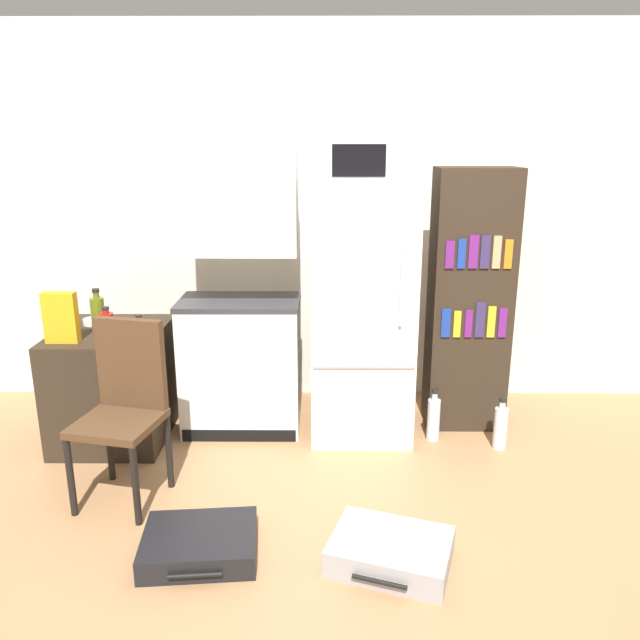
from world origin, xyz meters
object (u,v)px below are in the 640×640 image
Objects in this scene: bookshelf at (469,302)px; chair at (125,397)px; microwave at (365,159)px; kitchen_hutch at (239,306)px; bowl at (94,321)px; suitcase_small_flat at (200,544)px; bottle_amber_beer at (140,329)px; side_table at (114,384)px; refrigerator at (362,313)px; cereal_box at (61,318)px; water_bottle_front at (501,427)px; suitcase_large_flat at (391,551)px; bottle_ketchup_red at (107,324)px; water_bottle_middle at (434,418)px; bottle_olive_oil at (98,313)px.

chair is at bearing -155.91° from bookshelf.
kitchen_hutch is at bearing 175.57° from microwave.
bowl is 0.24× the size of suitcase_small_flat.
bottle_amber_beer reaches higher than bowl.
side_table is 0.41× the size of kitchen_hutch.
kitchen_hutch is at bearing 175.67° from refrigerator.
cereal_box is 0.88× the size of water_bottle_front.
bottle_amber_beer is at bearing -168.91° from bookshelf.
chair is at bearing -121.69° from kitchen_hutch.
suitcase_large_flat is (1.83, -1.04, -0.81)m from cereal_box.
cereal_box reaches higher than bottle_ketchup_red.
kitchen_hutch is 1.00m from chair.
bottle_amber_beer reaches higher than side_table.
kitchen_hutch is 0.94m from bowl.
chair is at bearing 174.34° from suitcase_large_flat.
bottle_olive_oil is at bearing 179.04° from water_bottle_middle.
cereal_box is (-1.77, -0.33, -0.88)m from microwave.
side_table is 0.48m from bottle_olive_oil.
bottle_amber_beer is at bearing -179.37° from water_bottle_front.
bookshelf is at bearing 10.51° from cereal_box.
microwave is (0.78, -0.06, 0.91)m from kitchen_hutch.
bottle_amber_beer is 0.83× the size of bottle_ketchup_red.
bottle_olive_oil is 0.80m from chair.
side_table is at bearing -176.95° from microwave.
microwave reaches higher than bottle_ketchup_red.
kitchen_hutch reaches higher than side_table.
kitchen_hutch reaches higher than water_bottle_front.
bottle_olive_oil reaches higher than bottle_amber_beer.
bottle_olive_oil is 0.89× the size of cereal_box.
refrigerator is (0.78, -0.06, -0.03)m from kitchen_hutch.
bookshelf is (2.29, 0.22, 0.49)m from side_table.
suitcase_large_flat is at bearing -37.80° from side_table.
suitcase_large_flat is 0.88m from suitcase_small_flat.
bottle_ketchup_red is 0.29× the size of suitcase_large_flat.
side_table is 5.59× the size of bowl.
cereal_box is (-0.44, -0.06, 0.09)m from bottle_amber_beer.
kitchen_hutch is at bearing 21.38° from cereal_box.
bottle_amber_beer is (0.25, -0.18, 0.42)m from side_table.
bottle_ketchup_red reaches higher than suitcase_large_flat.
cereal_box is at bearing -151.66° from bottle_ketchup_red.
suitcase_small_flat is at bearing -56.27° from bottle_ketchup_red.
refrigerator is at bearing 52.93° from suitcase_small_flat.
bottle_olive_oil is at bearing 130.46° from chair.
refrigerator reaches higher than cereal_box.
water_bottle_front is (1.68, 1.06, 0.09)m from suitcase_small_flat.
bottle_ketchup_red is at bearing 127.90° from chair.
cereal_box is at bearing -169.49° from bookshelf.
side_table is at bearing 160.65° from suitcase_large_flat.
side_table is 1.45× the size of microwave.
microwave is at bearing 52.91° from suitcase_small_flat.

